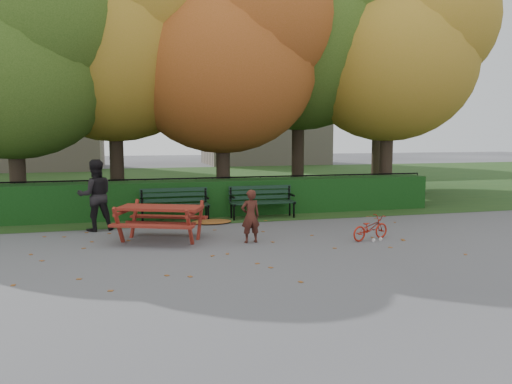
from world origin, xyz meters
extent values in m
plane|color=slate|center=(0.00, 0.00, 0.00)|extent=(90.00, 90.00, 0.00)
plane|color=#1C3C17|center=(0.00, 14.00, 0.01)|extent=(90.00, 90.00, 0.00)
cube|color=gray|center=(-9.00, 26.00, 7.50)|extent=(10.00, 7.00, 15.00)
cube|color=gray|center=(8.00, 28.00, 6.00)|extent=(9.00, 6.00, 12.00)
cube|color=black|center=(0.00, 4.50, 0.50)|extent=(13.00, 0.90, 1.00)
cube|color=black|center=(0.00, 5.30, 0.08)|extent=(14.00, 0.04, 0.04)
cube|color=black|center=(0.00, 5.30, 1.00)|extent=(14.00, 0.04, 0.04)
cylinder|color=black|center=(-3.00, 5.30, 0.50)|extent=(0.03, 0.03, 1.00)
cylinder|color=black|center=(0.00, 5.30, 0.50)|extent=(0.03, 0.03, 1.00)
cylinder|color=black|center=(3.00, 5.30, 0.50)|extent=(0.03, 0.03, 1.00)
cylinder|color=black|center=(6.50, 5.30, 0.50)|extent=(0.03, 0.03, 1.00)
cylinder|color=#30251A|center=(-5.50, 5.80, 1.31)|extent=(0.44, 0.44, 2.62)
ellipsoid|color=#2D4B13|center=(-5.50, 5.80, 4.12)|extent=(5.60, 5.60, 5.04)
sphere|color=#2D4B13|center=(-4.52, 5.10, 5.38)|extent=(4.20, 4.20, 4.20)
cylinder|color=#30251A|center=(-2.80, 7.00, 1.57)|extent=(0.44, 0.44, 3.15)
ellipsoid|color=olive|center=(-2.80, 7.00, 4.95)|extent=(6.40, 6.40, 5.76)
cylinder|color=#30251A|center=(0.50, 6.20, 1.40)|extent=(0.44, 0.44, 2.80)
ellipsoid|color=#8C4713|center=(0.50, 6.20, 4.40)|extent=(6.00, 6.00, 5.40)
sphere|color=#8C4713|center=(1.55, 5.45, 5.75)|extent=(4.50, 4.50, 4.50)
cylinder|color=#30251A|center=(3.50, 7.50, 1.75)|extent=(0.44, 0.44, 3.50)
ellipsoid|color=#2D4B13|center=(3.50, 7.50, 5.50)|extent=(6.80, 6.80, 6.12)
cylinder|color=#30251A|center=(6.20, 6.00, 1.49)|extent=(0.44, 0.44, 2.97)
ellipsoid|color=olive|center=(6.20, 6.00, 4.68)|extent=(5.80, 5.80, 5.22)
sphere|color=olive|center=(7.21, 5.28, 5.98)|extent=(4.35, 4.35, 4.35)
cylinder|color=#30251A|center=(8.00, 10.00, 1.57)|extent=(0.44, 0.44, 3.15)
ellipsoid|color=#2D4B13|center=(8.00, 10.00, 4.95)|extent=(6.00, 6.00, 5.40)
sphere|color=#2D4B13|center=(9.05, 9.25, 6.30)|extent=(4.50, 4.50, 4.50)
cube|color=black|center=(-1.30, 3.42, 0.44)|extent=(1.80, 0.12, 0.04)
cube|color=black|center=(-1.30, 3.60, 0.44)|extent=(1.80, 0.12, 0.04)
cube|color=black|center=(-1.30, 3.78, 0.44)|extent=(1.80, 0.12, 0.04)
cube|color=black|center=(-1.30, 3.87, 0.55)|extent=(1.80, 0.05, 0.10)
cube|color=black|center=(-1.30, 3.87, 0.70)|extent=(1.80, 0.05, 0.10)
cube|color=black|center=(-1.30, 3.87, 0.83)|extent=(1.80, 0.05, 0.10)
cube|color=black|center=(-2.15, 3.60, 0.42)|extent=(0.05, 0.55, 0.06)
cube|color=black|center=(-2.15, 3.87, 0.65)|extent=(0.05, 0.05, 0.41)
cylinder|color=black|center=(-2.15, 3.42, 0.22)|extent=(0.05, 0.05, 0.44)
cylinder|color=black|center=(-2.15, 3.78, 0.22)|extent=(0.05, 0.05, 0.44)
cube|color=black|center=(-2.15, 3.62, 0.62)|extent=(0.05, 0.45, 0.04)
cube|color=black|center=(-0.45, 3.60, 0.42)|extent=(0.05, 0.55, 0.06)
cube|color=black|center=(-0.45, 3.87, 0.65)|extent=(0.05, 0.05, 0.41)
cylinder|color=black|center=(-0.45, 3.42, 0.22)|extent=(0.05, 0.05, 0.44)
cylinder|color=black|center=(-0.45, 3.78, 0.22)|extent=(0.05, 0.05, 0.44)
cube|color=black|center=(-0.45, 3.62, 0.62)|extent=(0.05, 0.45, 0.04)
cube|color=black|center=(1.10, 3.42, 0.44)|extent=(1.80, 0.12, 0.04)
cube|color=black|center=(1.10, 3.60, 0.44)|extent=(1.80, 0.12, 0.04)
cube|color=black|center=(1.10, 3.78, 0.44)|extent=(1.80, 0.12, 0.04)
cube|color=black|center=(1.10, 3.87, 0.55)|extent=(1.80, 0.05, 0.10)
cube|color=black|center=(1.10, 3.87, 0.70)|extent=(1.80, 0.05, 0.10)
cube|color=black|center=(1.10, 3.87, 0.83)|extent=(1.80, 0.05, 0.10)
cube|color=black|center=(0.25, 3.60, 0.42)|extent=(0.05, 0.55, 0.06)
cube|color=black|center=(0.25, 3.87, 0.65)|extent=(0.05, 0.05, 0.41)
cylinder|color=black|center=(0.25, 3.42, 0.22)|extent=(0.05, 0.05, 0.44)
cylinder|color=black|center=(0.25, 3.78, 0.22)|extent=(0.05, 0.05, 0.44)
cube|color=black|center=(0.25, 3.62, 0.62)|extent=(0.05, 0.45, 0.04)
cube|color=black|center=(1.95, 3.60, 0.42)|extent=(0.05, 0.55, 0.06)
cube|color=black|center=(1.95, 3.87, 0.65)|extent=(0.05, 0.05, 0.41)
cylinder|color=black|center=(1.95, 3.42, 0.22)|extent=(0.05, 0.05, 0.44)
cylinder|color=black|center=(1.95, 3.78, 0.22)|extent=(0.05, 0.05, 0.44)
cube|color=black|center=(1.95, 3.62, 0.62)|extent=(0.05, 0.45, 0.04)
cube|color=maroon|center=(-1.84, 1.32, 0.73)|extent=(1.92, 1.36, 0.06)
cube|color=maroon|center=(-2.06, 0.78, 0.43)|extent=(1.73, 0.91, 0.05)
cube|color=maroon|center=(-1.61, 1.87, 0.43)|extent=(1.73, 0.91, 0.05)
cube|color=maroon|center=(-2.72, 1.21, 0.39)|extent=(0.25, 0.49, 0.86)
cube|color=maroon|center=(-2.38, 2.03, 0.39)|extent=(0.25, 0.49, 0.86)
cube|color=maroon|center=(-2.55, 1.62, 0.65)|extent=(0.56, 1.25, 0.06)
cube|color=maroon|center=(-1.30, 0.62, 0.39)|extent=(0.25, 0.49, 0.86)
cube|color=maroon|center=(-0.96, 1.44, 0.39)|extent=(0.25, 0.49, 0.86)
cube|color=maroon|center=(-1.13, 1.03, 0.65)|extent=(0.56, 1.25, 0.06)
cube|color=maroon|center=(-1.84, 1.32, 0.39)|extent=(1.48, 0.66, 0.06)
ellipsoid|color=brown|center=(-0.40, 3.20, 0.04)|extent=(1.23, 1.05, 0.07)
imported|color=#451D16|center=(0.01, 0.66, 0.57)|extent=(0.44, 0.32, 1.15)
imported|color=black|center=(-3.26, 2.90, 0.86)|extent=(0.94, 0.80, 1.72)
imported|color=#A91E0F|center=(2.63, 0.25, 0.27)|extent=(1.08, 0.66, 0.53)
camera|label=1|loc=(-2.55, -9.54, 2.33)|focal=35.00mm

